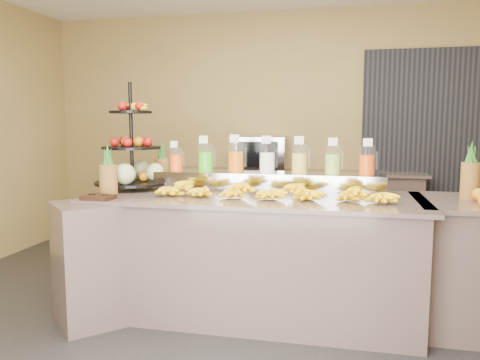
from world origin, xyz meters
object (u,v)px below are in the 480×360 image
(pitcher_tray, at_px, (267,182))
(fruit_stand, at_px, (137,162))
(banana_heap, at_px, (270,189))
(condiment_caddy, at_px, (99,197))
(oven_warmer, at_px, (261,153))

(pitcher_tray, xyz_separation_m, fruit_stand, (-1.10, -0.10, 0.15))
(banana_heap, bearing_deg, condiment_caddy, -164.44)
(fruit_stand, height_order, oven_warmer, fruit_stand)
(pitcher_tray, xyz_separation_m, oven_warmer, (-0.35, 1.67, 0.12))
(fruit_stand, bearing_deg, banana_heap, -6.95)
(banana_heap, relative_size, condiment_caddy, 8.46)
(banana_heap, distance_m, oven_warmer, 2.08)
(fruit_stand, xyz_separation_m, oven_warmer, (0.75, 1.77, -0.03))
(pitcher_tray, relative_size, banana_heap, 1.02)
(condiment_caddy, height_order, oven_warmer, oven_warmer)
(pitcher_tray, xyz_separation_m, condiment_caddy, (-1.12, -0.69, -0.06))
(banana_heap, distance_m, condiment_caddy, 1.25)
(fruit_stand, xyz_separation_m, condiment_caddy, (-0.03, -0.60, -0.21))
(oven_warmer, bearing_deg, fruit_stand, -116.34)
(pitcher_tray, bearing_deg, banana_heap, -76.96)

